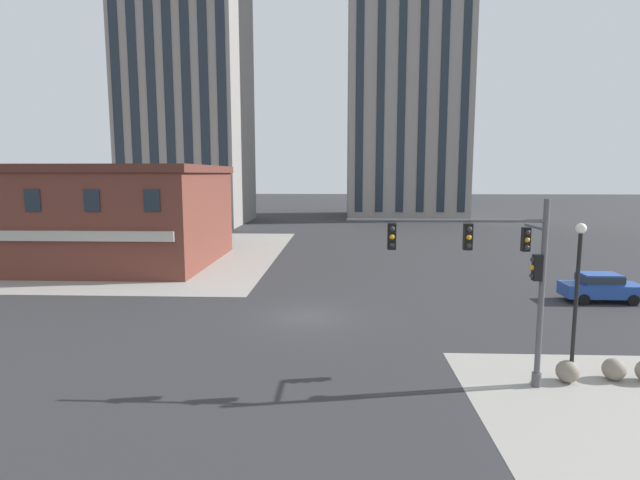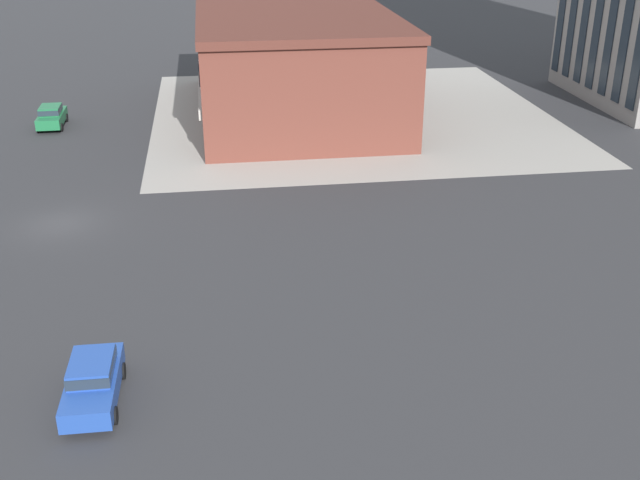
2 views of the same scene
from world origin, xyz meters
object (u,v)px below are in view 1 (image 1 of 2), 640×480
Objects in this scene: bollard_sphere_curb_a at (568,371)px; street_lamp_corner_near at (577,285)px; car_main_southbound_far at (601,286)px; bollard_sphere_curb_b at (614,369)px; traffic_signal_main at (502,267)px.

bollard_sphere_curb_a is 3.18m from street_lamp_corner_near.
bollard_sphere_curb_a is 13.55m from car_main_southbound_far.
bollard_sphere_curb_a is 1.79m from bollard_sphere_curb_b.
car_main_southbound_far is at bearing 59.08° from street_lamp_corner_near.
car_main_southbound_far is (9.61, 11.78, -3.31)m from traffic_signal_main.
bollard_sphere_curb_b is 0.14× the size of street_lamp_corner_near.
car_main_southbound_far reaches higher than bollard_sphere_curb_b.
bollard_sphere_curb_b is at bearing 8.63° from bollard_sphere_curb_a.
street_lamp_corner_near is 13.70m from car_main_southbound_far.
bollard_sphere_curb_b is (4.33, 0.48, -3.83)m from traffic_signal_main.
bollard_sphere_curb_b is (1.77, 0.27, 0.00)m from bollard_sphere_curb_a.
street_lamp_corner_near reaches higher than car_main_southbound_far.
car_main_southbound_far is at bearing 64.97° from bollard_sphere_curb_b.
traffic_signal_main reaches higher than bollard_sphere_curb_a.
traffic_signal_main is 1.20× the size of street_lamp_corner_near.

